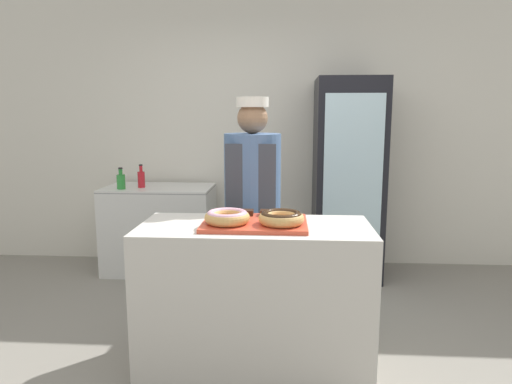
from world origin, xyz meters
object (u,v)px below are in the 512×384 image
Objects in this scene: baker_person at (252,208)px; donut_chocolate_glaze at (281,217)px; brownie_back_right at (266,213)px; chest_freezer at (160,228)px; beverage_fridge at (347,179)px; bottle_red at (141,179)px; bottle_green at (121,181)px; serving_tray at (255,223)px; brownie_back_left at (247,212)px; donut_light_glaze at (227,217)px.

donut_chocolate_glaze is at bearing -73.38° from baker_person.
brownie_back_right is 2.00m from chest_freezer.
beverage_fridge is (0.82, 1.07, 0.07)m from baker_person.
bottle_red reaches higher than bottle_green.
serving_tray is at bearing -84.62° from baker_person.
brownie_back_right is 0.05× the size of baker_person.
beverage_fridge is (0.82, 1.57, -0.01)m from brownie_back_left.
brownie_back_right is at bearing -114.12° from beverage_fridge.
bottle_red reaches higher than brownie_back_left.
donut_chocolate_glaze is 0.25m from brownie_back_right.
beverage_fridge is 8.38× the size of bottle_red.
baker_person is at bearing -127.56° from beverage_fridge.
brownie_back_right is at bearing 112.36° from donut_chocolate_glaze.
donut_chocolate_glaze reaches higher than brownie_back_left.
bottle_red is 1.09× the size of bottle_green.
brownie_back_right is 0.37× the size of bottle_green.
donut_light_glaze is 0.16× the size of baker_person.
serving_tray is 0.36× the size of baker_person.
serving_tray is at bearing -109.90° from brownie_back_right.
bottle_green is at bearing -147.79° from bottle_red.
bottle_red is at bearing 138.33° from baker_person.
serving_tray is 0.18m from brownie_back_right.
chest_freezer is at bearing 125.48° from brownie_back_right.
chest_freezer is 4.67× the size of bottle_red.
beverage_fridge reaches higher than brownie_back_left.
donut_chocolate_glaze is at bearing -67.64° from brownie_back_right.
brownie_back_left is at bearing 180.00° from brownie_back_right.
baker_person reaches higher than donut_light_glaze.
serving_tray is 0.17m from donut_light_glaze.
brownie_back_right is (0.21, 0.23, -0.02)m from donut_light_glaze.
brownie_back_right is 0.04× the size of beverage_fridge.
beverage_fridge is (0.61, 1.80, -0.03)m from donut_chocolate_glaze.
bottle_red is at bearing 129.94° from brownie_back_right.
brownie_back_left is 0.50m from baker_person.
brownie_back_left is at bearing 109.90° from serving_tray.
bottle_red is (-1.15, 1.52, -0.01)m from brownie_back_left.
brownie_back_right is 1.72m from beverage_fridge.
bottle_red reaches higher than donut_light_glaze.
bottle_green is at bearing 135.38° from brownie_back_right.
bottle_green is (-1.32, 1.42, -0.02)m from brownie_back_left.
brownie_back_left is (-0.21, 0.23, -0.02)m from donut_chocolate_glaze.
chest_freezer is at bearing 122.48° from brownie_back_left.
donut_chocolate_glaze is 2.22m from bottle_red.
chest_freezer is at bearing 121.40° from serving_tray.
donut_chocolate_glaze is at bearing 0.00° from donut_light_glaze.
donut_light_glaze is 0.74m from baker_person.
baker_person is (-0.06, 0.66, -0.05)m from serving_tray.
beverage_fridge is 1.89m from chest_freezer.
brownie_back_right is at bearing 0.00° from brownie_back_left.
bottle_red reaches higher than serving_tray.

